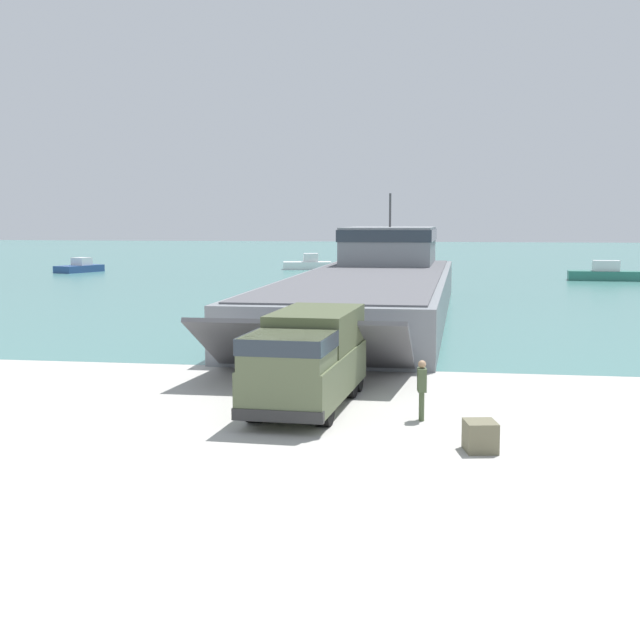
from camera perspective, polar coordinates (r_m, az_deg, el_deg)
The scene contains 9 objects.
ground_plane at distance 31.05m, azimuth -5.72°, elevation -4.07°, with size 240.00×240.00×0.00m, color #B7B5AD.
water_surface at distance 123.46m, azimuth 5.56°, elevation 3.89°, with size 240.00×180.00×0.01m, color #477F7A.
landing_craft at distance 54.42m, azimuth 3.53°, elevation 2.44°, with size 9.00×41.75×7.45m.
military_truck at distance 26.81m, azimuth -0.82°, elevation -2.45°, with size 2.80×7.41×2.84m.
soldier_on_ramp at distance 25.36m, azimuth 6.53°, elevation -4.20°, with size 0.30×0.47×1.72m.
moored_boat_a at distance 97.25m, azimuth -15.13°, elevation 3.27°, with size 4.01×5.62×1.53m.
moored_boat_b at distance 99.02m, azimuth -0.78°, elevation 3.60°, with size 5.69×3.51×1.77m.
moored_boat_c at distance 85.39m, azimuth 18.14°, elevation 2.82°, with size 7.90×2.10×1.84m.
cargo_crate at distance 22.40m, azimuth 10.22°, elevation -7.33°, with size 0.75×0.90×0.75m, color #6B664C.
Camera 1 is at (7.92, -29.48, 5.72)m, focal length 50.00 mm.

